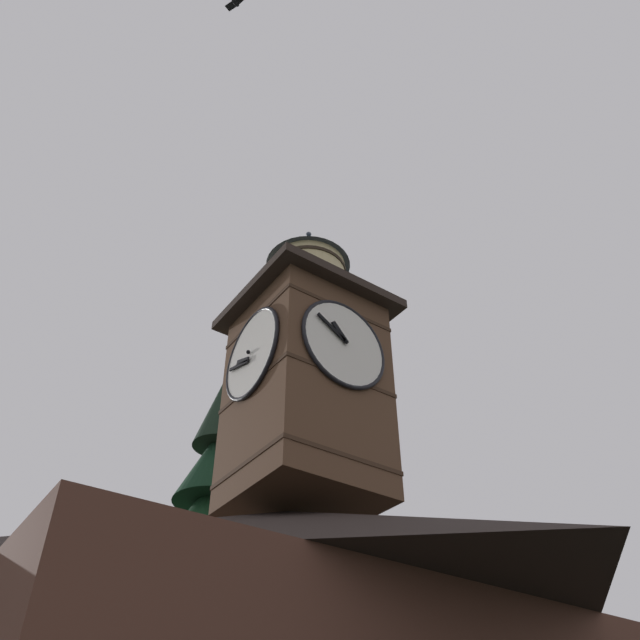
{
  "coord_description": "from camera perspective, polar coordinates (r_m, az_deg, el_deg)",
  "views": [
    {
      "loc": [
        7.21,
        9.38,
        1.67
      ],
      "look_at": [
        -0.84,
        -2.12,
        12.81
      ],
      "focal_mm": 36.63,
      "sensor_mm": 36.0,
      "label": 1
    }
  ],
  "objects": [
    {
      "name": "flying_bird_low",
      "position": [
        22.53,
        2.07,
        3.07
      ],
      "size": [
        0.48,
        0.32,
        0.11
      ],
      "color": "black"
    },
    {
      "name": "flying_bird_high",
      "position": [
        19.96,
        -7.4,
        25.8
      ],
      "size": [
        0.37,
        0.65,
        0.15
      ],
      "color": "black"
    },
    {
      "name": "clock_tower",
      "position": [
        16.31,
        -1.2,
        -4.06
      ],
      "size": [
        3.74,
        3.74,
        8.48
      ],
      "color": "brown",
      "rests_on": "building_main"
    },
    {
      "name": "pine_tree_behind",
      "position": [
        19.99,
        -10.36,
        -24.51
      ],
      "size": [
        5.66,
        5.66,
        14.38
      ],
      "color": "#473323",
      "rests_on": "ground_plane"
    }
  ]
}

